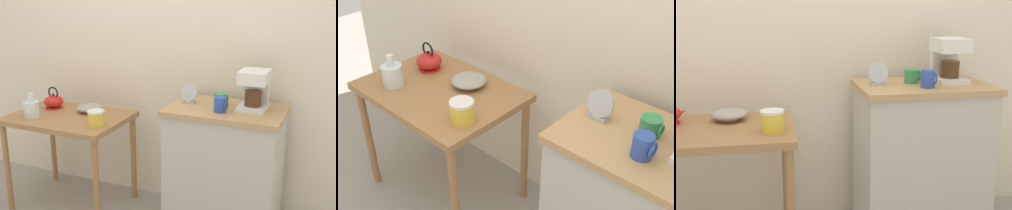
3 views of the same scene
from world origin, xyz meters
TOP-DOWN VIEW (x-y plane):
  - wooden_table at (-0.58, -0.04)m, footprint 0.88×0.63m
  - kitchen_counter at (0.62, 0.06)m, footprint 0.77×0.51m
  - bowl_stoneware at (-0.48, 0.10)m, footprint 0.20×0.20m
  - canister_enamel at (-0.25, -0.16)m, footprint 0.12×0.12m
  - coffee_maker at (0.79, 0.12)m, footprint 0.18×0.22m
  - mug_blue at (0.61, -0.04)m, footprint 0.09×0.08m
  - mug_tall_green at (0.57, 0.11)m, footprint 0.09×0.09m
  - table_clock at (0.35, 0.08)m, footprint 0.12×0.06m

SIDE VIEW (x-z plane):
  - kitchen_counter at x=0.62m, z-range 0.00..0.92m
  - wooden_table at x=-0.58m, z-range 0.28..1.02m
  - bowl_stoneware at x=-0.48m, z-range 0.75..0.81m
  - canister_enamel at x=-0.25m, z-range 0.75..0.86m
  - mug_tall_green at x=0.57m, z-range 0.92..1.00m
  - mug_blue at x=0.61m, z-range 0.92..1.02m
  - table_clock at x=0.35m, z-range 0.91..1.04m
  - coffee_maker at x=0.79m, z-range 0.93..1.19m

